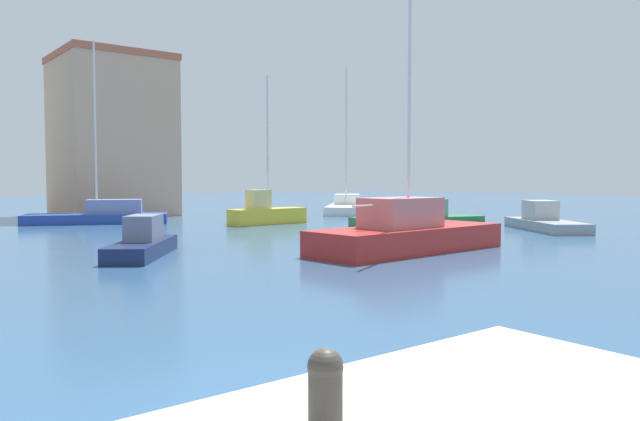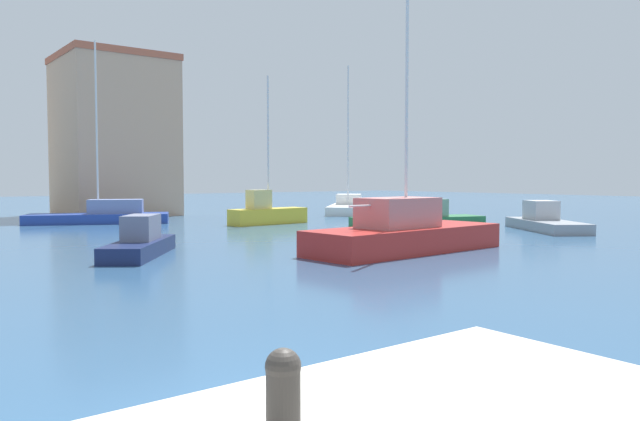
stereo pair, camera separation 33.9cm
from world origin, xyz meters
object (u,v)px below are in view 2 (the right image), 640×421
at_px(sailboat_white_far_left, 348,207).
at_px(sailboat_red_center_channel, 404,233).
at_px(motorboat_green_outer_mooring, 419,217).
at_px(sailboat_yellow_far_right, 267,212).
at_px(motorboat_navy_distant_north, 140,242).
at_px(sailboat_blue_mid_harbor, 103,215).
at_px(motorboat_grey_inner_mooring, 545,221).
at_px(mooring_bollard, 283,387).

bearing_deg(sailboat_white_far_left, sailboat_red_center_channel, -125.23).
relative_size(motorboat_green_outer_mooring, sailboat_yellow_far_right, 0.92).
bearing_deg(motorboat_navy_distant_north, motorboat_green_outer_mooring, 11.15).
relative_size(sailboat_red_center_channel, sailboat_yellow_far_right, 1.23).
relative_size(sailboat_blue_mid_harbor, sailboat_yellow_far_right, 1.25).
height_order(sailboat_white_far_left, motorboat_grey_inner_mooring, sailboat_white_far_left).
bearing_deg(mooring_bollard, motorboat_grey_inner_mooring, 29.11).
distance_m(sailboat_blue_mid_harbor, motorboat_grey_inner_mooring, 26.94).
xyz_separation_m(sailboat_blue_mid_harbor, sailboat_yellow_far_right, (7.93, -7.08, 0.19)).
xyz_separation_m(sailboat_blue_mid_harbor, motorboat_navy_distant_north, (-4.16, -17.41, -0.05)).
bearing_deg(sailboat_yellow_far_right, sailboat_red_center_channel, -102.35).
height_order(mooring_bollard, sailboat_white_far_left, sailboat_white_far_left).
distance_m(sailboat_red_center_channel, motorboat_grey_inner_mooring, 13.44).
xyz_separation_m(sailboat_blue_mid_harbor, motorboat_grey_inner_mooring, (17.82, -20.20, -0.06)).
xyz_separation_m(mooring_bollard, motorboat_navy_distant_north, (5.88, 18.30, -0.90)).
distance_m(motorboat_green_outer_mooring, motorboat_navy_distant_north, 19.19).
bearing_deg(motorboat_green_outer_mooring, sailboat_blue_mid_harbor, 136.95).
bearing_deg(motorboat_grey_inner_mooring, sailboat_white_far_left, 84.00).
bearing_deg(motorboat_navy_distant_north, sailboat_red_center_channel, -29.89).
distance_m(motorboat_green_outer_mooring, motorboat_grey_inner_mooring, 7.22).
bearing_deg(sailboat_white_far_left, motorboat_grey_inner_mooring, -96.00).
bearing_deg(motorboat_grey_inner_mooring, sailboat_blue_mid_harbor, 131.41).
relative_size(sailboat_red_center_channel, motorboat_green_outer_mooring, 1.33).
xyz_separation_m(mooring_bollard, motorboat_grey_inner_mooring, (27.86, 15.51, -0.92)).
xyz_separation_m(sailboat_white_far_left, sailboat_yellow_far_right, (-11.93, -6.30, 0.20)).
bearing_deg(motorboat_grey_inner_mooring, sailboat_yellow_far_right, 127.01).
distance_m(sailboat_red_center_channel, sailboat_yellow_far_right, 15.71).
height_order(mooring_bollard, sailboat_blue_mid_harbor, sailboat_blue_mid_harbor).
height_order(mooring_bollard, motorboat_green_outer_mooring, mooring_bollard).
bearing_deg(sailboat_red_center_channel, sailboat_blue_mid_harbor, 101.51).
distance_m(mooring_bollard, motorboat_green_outer_mooring, 33.10).
distance_m(mooring_bollard, sailboat_yellow_far_right, 33.81).
bearing_deg(sailboat_white_far_left, motorboat_navy_distant_north, -145.29).
height_order(sailboat_red_center_channel, motorboat_grey_inner_mooring, sailboat_red_center_channel).
bearing_deg(sailboat_red_center_channel, motorboat_grey_inner_mooring, 9.55).
height_order(mooring_bollard, sailboat_red_center_channel, sailboat_red_center_channel).
bearing_deg(sailboat_red_center_channel, motorboat_navy_distant_north, 150.11).
bearing_deg(sailboat_yellow_far_right, motorboat_green_outer_mooring, -44.49).
xyz_separation_m(sailboat_red_center_channel, sailboat_yellow_far_right, (3.36, 15.35, -0.00)).
bearing_deg(mooring_bollard, sailboat_white_far_left, 49.44).
xyz_separation_m(mooring_bollard, sailboat_yellow_far_right, (17.97, 28.63, -0.67)).
relative_size(mooring_bollard, motorboat_grey_inner_mooring, 0.09).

